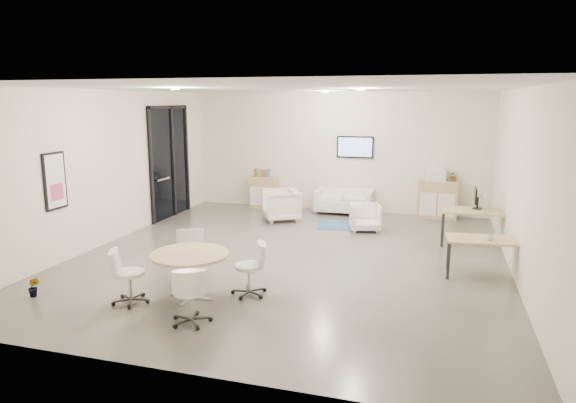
# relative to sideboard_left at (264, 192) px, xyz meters

# --- Properties ---
(room_shell) EXTENTS (9.60, 10.60, 4.80)m
(room_shell) POSITION_rel_sideboard_left_xyz_m (2.03, -4.27, 1.17)
(room_shell) COLOR #504E49
(room_shell) RESTS_ON ground
(glass_door) EXTENTS (0.09, 1.90, 2.85)m
(glass_door) POSITION_rel_sideboard_left_xyz_m (-1.93, -1.77, 1.07)
(glass_door) COLOR black
(glass_door) RESTS_ON room_shell
(artwork) EXTENTS (0.05, 0.54, 1.04)m
(artwork) POSITION_rel_sideboard_left_xyz_m (-1.95, -5.87, 1.12)
(artwork) COLOR black
(artwork) RESTS_ON room_shell
(wall_tv) EXTENTS (0.98, 0.06, 0.58)m
(wall_tv) POSITION_rel_sideboard_left_xyz_m (2.53, 0.19, 1.32)
(wall_tv) COLOR black
(wall_tv) RESTS_ON room_shell
(ceiling_spots) EXTENTS (3.14, 4.14, 0.03)m
(ceiling_spots) POSITION_rel_sideboard_left_xyz_m (1.83, -3.44, 2.75)
(ceiling_spots) COLOR #FFEAC6
(ceiling_spots) RESTS_ON room_shell
(sideboard_left) EXTENTS (0.77, 0.40, 0.86)m
(sideboard_left) POSITION_rel_sideboard_left_xyz_m (0.00, 0.00, 0.00)
(sideboard_left) COLOR tan
(sideboard_left) RESTS_ON room_shell
(sideboard_right) EXTENTS (0.98, 0.47, 0.98)m
(sideboard_right) POSITION_rel_sideboard_left_xyz_m (4.71, -0.04, 0.06)
(sideboard_right) COLOR tan
(sideboard_right) RESTS_ON room_shell
(books) EXTENTS (0.45, 0.14, 0.22)m
(books) POSITION_rel_sideboard_left_xyz_m (-0.04, 0.00, 0.54)
(books) COLOR red
(books) RESTS_ON sideboard_left
(printer) EXTENTS (0.52, 0.45, 0.35)m
(printer) POSITION_rel_sideboard_left_xyz_m (4.62, -0.03, 0.71)
(printer) COLOR white
(printer) RESTS_ON sideboard_right
(loveseat) EXTENTS (1.51, 0.78, 0.56)m
(loveseat) POSITION_rel_sideboard_left_xyz_m (2.32, -0.15, -0.12)
(loveseat) COLOR silver
(loveseat) RESTS_ON room_shell
(blue_rug) EXTENTS (1.53, 1.11, 0.01)m
(blue_rug) POSITION_rel_sideboard_left_xyz_m (2.66, -1.50, -0.42)
(blue_rug) COLOR #2B5186
(blue_rug) RESTS_ON room_shell
(armchair_left) EXTENTS (1.10, 1.12, 0.86)m
(armchair_left) POSITION_rel_sideboard_left_xyz_m (0.94, -1.40, 0.00)
(armchair_left) COLOR silver
(armchair_left) RESTS_ON room_shell
(armchair_right) EXTENTS (0.81, 0.78, 0.69)m
(armchair_right) POSITION_rel_sideboard_left_xyz_m (3.12, -1.85, -0.08)
(armchair_right) COLOR silver
(armchair_right) RESTS_ON room_shell
(desk_rear) EXTENTS (1.47, 0.78, 0.75)m
(desk_rear) POSITION_rel_sideboard_left_xyz_m (5.52, -2.44, 0.24)
(desk_rear) COLOR tan
(desk_rear) RESTS_ON room_shell
(desk_front) EXTENTS (1.36, 0.77, 0.68)m
(desk_front) POSITION_rel_sideboard_left_xyz_m (5.55, -4.47, 0.18)
(desk_front) COLOR tan
(desk_front) RESTS_ON room_shell
(monitor) EXTENTS (0.20, 0.50, 0.44)m
(monitor) POSITION_rel_sideboard_left_xyz_m (5.47, -2.29, 0.56)
(monitor) COLOR black
(monitor) RESTS_ON desk_rear
(round_table) EXTENTS (1.19, 1.19, 0.72)m
(round_table) POSITION_rel_sideboard_left_xyz_m (1.17, -6.76, 0.21)
(round_table) COLOR tan
(round_table) RESTS_ON room_shell
(meeting_chairs) EXTENTS (2.37, 2.37, 0.82)m
(meeting_chairs) POSITION_rel_sideboard_left_xyz_m (1.17, -6.76, -0.02)
(meeting_chairs) COLOR white
(meeting_chairs) RESTS_ON room_shell
(plant_cabinet) EXTENTS (0.26, 0.29, 0.21)m
(plant_cabinet) POSITION_rel_sideboard_left_xyz_m (5.08, -0.03, 0.65)
(plant_cabinet) COLOR #3F7F3F
(plant_cabinet) RESTS_ON sideboard_right
(plant_floor) EXTENTS (0.26, 0.35, 0.14)m
(plant_floor) POSITION_rel_sideboard_left_xyz_m (-1.19, -7.39, -0.36)
(plant_floor) COLOR #3F7F3F
(plant_floor) RESTS_ON room_shell
(cup) EXTENTS (0.15, 0.13, 0.13)m
(cup) POSITION_rel_sideboard_left_xyz_m (5.58, -4.55, 0.32)
(cup) COLOR white
(cup) RESTS_ON desk_front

